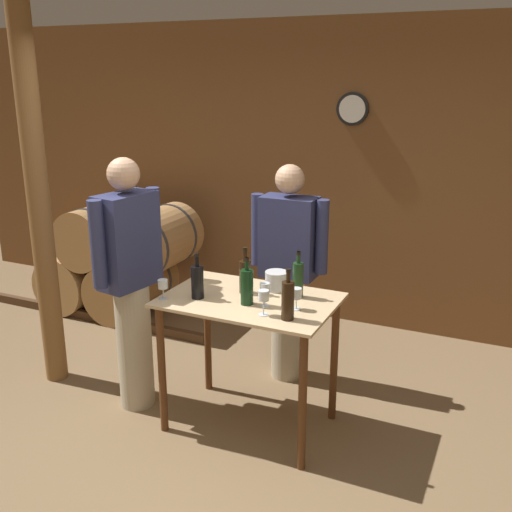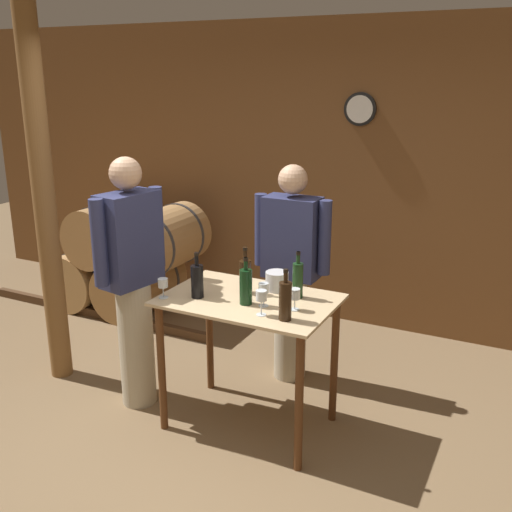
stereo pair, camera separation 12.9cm
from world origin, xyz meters
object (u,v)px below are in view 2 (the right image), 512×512
(wooden_post, at_px, (45,203))
(wine_bottle_right, at_px, (298,279))
(wine_bottle_center, at_px, (246,286))
(wine_glass_near_center, at_px, (264,289))
(wine_bottle_left, at_px, (245,276))
(wine_bottle_far_right, at_px, (285,300))
(wine_glass_near_left, at_px, (163,284))
(wine_bottle_far_left, at_px, (197,280))
(wine_glass_near_right, at_px, (261,297))
(person_visitor_with_scarf, at_px, (291,270))
(person_host, at_px, (132,279))
(wine_glass_far_side, at_px, (295,295))
(ice_bucket, at_px, (277,281))

(wooden_post, bearing_deg, wine_bottle_right, 5.93)
(wine_bottle_center, bearing_deg, wine_glass_near_center, 7.94)
(wooden_post, distance_m, wine_bottle_left, 1.59)
(wine_bottle_right, height_order, wine_bottle_far_right, wine_bottle_far_right)
(wine_bottle_right, distance_m, wine_glass_near_left, 0.84)
(wine_bottle_far_left, bearing_deg, wine_bottle_center, 6.21)
(wooden_post, height_order, wine_glass_near_left, wooden_post)
(wine_bottle_center, height_order, wine_glass_near_left, wine_bottle_center)
(wine_glass_near_right, xyz_separation_m, person_visitor_with_scarf, (-0.22, 0.93, -0.15))
(wine_glass_near_center, relative_size, person_host, 0.08)
(wine_bottle_left, relative_size, wine_glass_far_side, 2.27)
(wine_bottle_right, distance_m, wine_glass_near_center, 0.26)
(wooden_post, relative_size, person_visitor_with_scarf, 1.65)
(wine_glass_far_side, xyz_separation_m, person_visitor_with_scarf, (-0.36, 0.77, -0.13))
(wooden_post, distance_m, wine_bottle_far_right, 1.99)
(wine_glass_near_left, distance_m, person_host, 0.38)
(wine_glass_near_left, relative_size, person_visitor_with_scarf, 0.08)
(wooden_post, xyz_separation_m, wine_glass_near_left, (1.14, -0.19, -0.37))
(wine_bottle_far_left, relative_size, wine_bottle_far_right, 0.96)
(wine_bottle_far_right, height_order, person_host, person_host)
(wine_bottle_right, relative_size, person_visitor_with_scarf, 0.18)
(wine_glass_near_left, bearing_deg, person_host, 158.99)
(person_host, bearing_deg, wine_bottle_far_left, -2.87)
(wine_glass_near_left, bearing_deg, wine_glass_near_center, 14.22)
(wine_glass_near_right, bearing_deg, wine_bottle_far_right, 0.39)
(wine_bottle_center, relative_size, wine_bottle_right, 0.99)
(wine_glass_far_side, bearing_deg, ice_bucket, 132.34)
(wine_bottle_far_right, xyz_separation_m, person_visitor_with_scarf, (-0.37, 0.93, -0.15))
(wine_bottle_far_right, bearing_deg, wine_glass_near_center, 147.06)
(wine_bottle_center, height_order, ice_bucket, wine_bottle_center)
(ice_bucket, bearing_deg, wine_bottle_center, -102.05)
(wine_bottle_far_left, bearing_deg, wine_bottle_left, 42.33)
(wine_bottle_far_left, height_order, ice_bucket, wine_bottle_far_left)
(wooden_post, height_order, wine_bottle_right, wooden_post)
(wine_bottle_left, xyz_separation_m, wine_bottle_center, (0.10, -0.17, 0.00))
(wine_bottle_far_left, height_order, wine_bottle_center, wine_bottle_center)
(wine_bottle_far_right, bearing_deg, wine_glass_near_left, -178.05)
(wine_glass_far_side, bearing_deg, wine_bottle_far_right, -86.59)
(wooden_post, xyz_separation_m, wine_glass_far_side, (1.95, -0.00, -0.36))
(wine_bottle_far_right, bearing_deg, wooden_post, 175.28)
(wine_bottle_left, height_order, ice_bucket, wine_bottle_left)
(wine_bottle_right, relative_size, wine_glass_far_side, 2.24)
(wine_glass_near_left, distance_m, wine_glass_near_right, 0.67)
(wooden_post, bearing_deg, wine_bottle_far_left, -3.60)
(wine_bottle_far_left, height_order, wine_glass_near_right, wine_bottle_far_left)
(wooden_post, height_order, person_host, wooden_post)
(wooden_post, xyz_separation_m, wine_bottle_right, (1.88, 0.20, -0.34))
(person_visitor_with_scarf, bearing_deg, wine_bottle_far_right, -68.50)
(wine_bottle_far_left, bearing_deg, wine_bottle_right, 26.43)
(ice_bucket, bearing_deg, wine_glass_near_right, -77.18)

